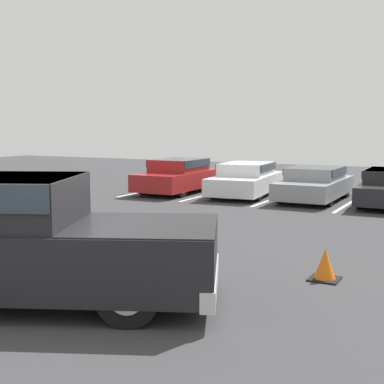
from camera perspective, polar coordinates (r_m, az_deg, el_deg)
ground_plane at (r=8.13m, az=-16.17°, el=-11.79°), size 60.00×60.00×0.00m
stall_stripe_a at (r=21.83m, az=-4.23°, el=0.22°), size 0.12×4.90×0.01m
stall_stripe_b at (r=20.57m, az=1.99°, el=-0.18°), size 0.12×4.90×0.01m
stall_stripe_c at (r=19.58m, az=8.94°, el=-0.63°), size 0.12×4.90×0.01m
stall_stripe_d at (r=18.90m, az=16.50°, el=-1.11°), size 0.12×4.90×0.01m
pickup_truck at (r=8.22m, az=-17.25°, el=-5.01°), size 5.96×4.18×1.86m
parked_sedan_a at (r=20.93m, az=-1.47°, el=1.86°), size 1.90×4.28×1.31m
parked_sedan_b at (r=20.08m, az=5.78°, el=1.47°), size 2.27×4.55×1.23m
parked_sedan_c at (r=19.20m, az=12.98°, el=1.00°), size 1.84×4.32×1.17m
traffic_cone at (r=9.37m, az=14.00°, el=-7.62°), size 0.50×0.50×0.54m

